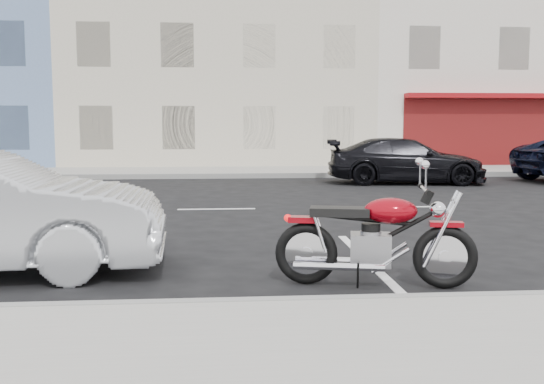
# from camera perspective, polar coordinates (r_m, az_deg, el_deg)

# --- Properties ---
(ground) EXTENTS (120.00, 120.00, 0.00)m
(ground) POSITION_cam_1_polar(r_m,az_deg,el_deg) (12.70, 3.81, -1.52)
(ground) COLOR black
(ground) RESTS_ON ground
(sidewalk_far) EXTENTS (80.00, 3.40, 0.15)m
(sidewalk_far) POSITION_cam_1_polar(r_m,az_deg,el_deg) (21.44, -13.02, 1.81)
(sidewalk_far) COLOR gray
(sidewalk_far) RESTS_ON ground
(curb_far) EXTENTS (80.00, 0.12, 0.16)m
(curb_far) POSITION_cam_1_polar(r_m,az_deg,el_deg) (19.77, -13.74, 1.42)
(curb_far) COLOR gray
(curb_far) RESTS_ON ground
(bldg_cream) EXTENTS (12.00, 12.00, 11.50)m
(bldg_cream) POSITION_cam_1_polar(r_m,az_deg,el_deg) (29.01, -4.99, 14.37)
(bldg_cream) COLOR #C0B7A1
(bldg_cream) RESTS_ON ground
(bldg_corner) EXTENTS (14.00, 12.00, 12.50)m
(bldg_corner) POSITION_cam_1_polar(r_m,az_deg,el_deg) (31.79, 19.95, 14.23)
(bldg_corner) COLOR beige
(bldg_corner) RESTS_ON ground
(motorcycle) EXTENTS (2.16, 0.82, 1.09)m
(motorcycle) POSITION_cam_1_polar(r_m,az_deg,el_deg) (6.75, 16.26, -4.64)
(motorcycle) COLOR black
(motorcycle) RESTS_ON ground
(car_far) EXTENTS (4.79, 2.41, 1.33)m
(car_far) POSITION_cam_1_polar(r_m,az_deg,el_deg) (18.28, 12.47, 2.89)
(car_far) COLOR black
(car_far) RESTS_ON ground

